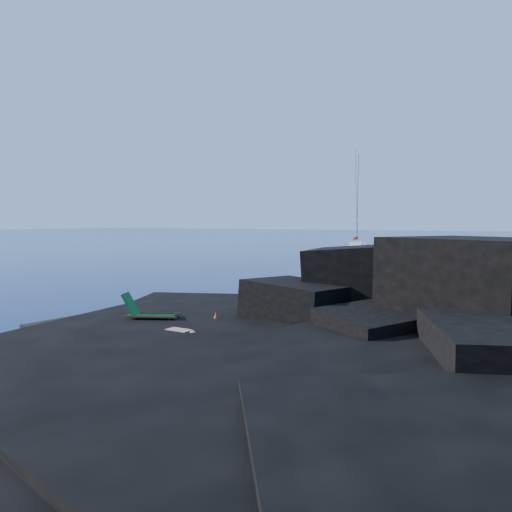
{
  "coord_description": "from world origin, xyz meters",
  "views": [
    {
      "loc": [
        15.24,
        -12.49,
        3.86
      ],
      "look_at": [
        1.99,
        10.51,
        2.0
      ],
      "focal_mm": 35.0,
      "sensor_mm": 36.0,
      "label": 1
    }
  ],
  "objects": [
    {
      "name": "towel",
      "position": [
        5.97,
        -0.98,
        0.38
      ],
      "size": [
        2.18,
        1.08,
        0.06
      ],
      "primitive_type": "cube",
      "rotation": [
        0.0,
        0.0,
        -0.02
      ],
      "color": "white",
      "rests_on": "beach"
    },
    {
      "name": "beach",
      "position": [
        4.5,
        0.5,
        0.0
      ],
      "size": [
        9.08,
        6.86,
        0.7
      ],
      "primitive_type": "cube",
      "rotation": [
        0.0,
        0.0,
        -0.1
      ],
      "color": "black",
      "rests_on": "ground"
    },
    {
      "name": "ground",
      "position": [
        0.0,
        0.0,
        0.0
      ],
      "size": [
        400.0,
        400.0,
        0.0
      ],
      "primitive_type": "plane",
      "color": "#030832",
      "rests_on": "ground"
    },
    {
      "name": "marker_cone",
      "position": [
        5.89,
        1.06,
        0.59
      ],
      "size": [
        0.35,
        0.35,
        0.49
      ],
      "primitive_type": "cone",
      "rotation": [
        0.0,
        0.0,
        -0.09
      ],
      "color": "#CE4C0A",
      "rests_on": "beach"
    },
    {
      "name": "deck_chair",
      "position": [
        4.09,
        0.04,
        0.96
      ],
      "size": [
        1.95,
        1.46,
        1.23
      ],
      "primitive_type": null,
      "rotation": [
        0.0,
        0.0,
        0.44
      ],
      "color": "#15612A",
      "rests_on": "beach"
    },
    {
      "name": "headland",
      "position": [
        13.0,
        3.0,
        0.0
      ],
      "size": [
        24.0,
        24.0,
        3.6
      ],
      "primitive_type": null,
      "color": "black",
      "rests_on": "ground"
    },
    {
      "name": "surf_foam",
      "position": [
        5.0,
        5.0,
        0.0
      ],
      "size": [
        10.0,
        8.0,
        0.06
      ],
      "primitive_type": null,
      "color": "white",
      "rests_on": "ground"
    },
    {
      "name": "sailboat",
      "position": [
        -3.3,
        42.92,
        0.0
      ],
      "size": [
        5.09,
        11.37,
        11.68
      ],
      "primitive_type": null,
      "rotation": [
        0.0,
        0.0,
        0.26
      ],
      "color": "silver",
      "rests_on": "ground"
    },
    {
      "name": "sunbather",
      "position": [
        5.97,
        -0.98,
        0.54
      ],
      "size": [
        2.06,
        0.56,
        0.28
      ],
      "primitive_type": null,
      "rotation": [
        0.0,
        0.0,
        -0.02
      ],
      "color": "tan",
      "rests_on": "towel"
    }
  ]
}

